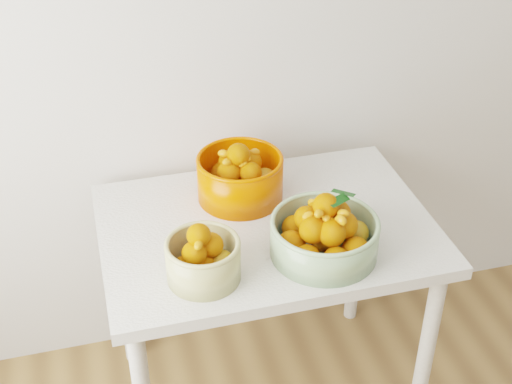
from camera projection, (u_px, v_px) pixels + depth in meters
table at (266, 249)px, 2.21m from camera, size 1.00×0.70×0.75m
bowl_cream at (203, 258)px, 1.91m from camera, size 0.25×0.25×0.18m
bowl_green at (324, 234)px, 2.00m from camera, size 0.38×0.38×0.20m
bowl_orange at (240, 177)px, 2.23m from camera, size 0.31×0.31×0.20m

